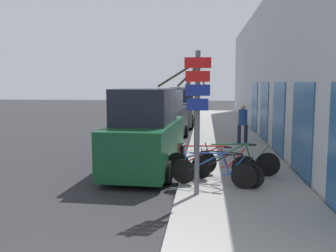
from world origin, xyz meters
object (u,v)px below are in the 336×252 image
signpost (197,116)px  street_tree (195,107)px  bicycle_0 (213,171)px  bicycle_1 (225,169)px  pedestrian_near (243,121)px  bicycle_3 (236,161)px  parked_car_1 (162,118)px  parked_car_3 (182,104)px  bicycle_2 (210,164)px  parked_car_0 (146,135)px  parked_car_2 (177,109)px

signpost → street_tree: 4.69m
signpost → bicycle_0: 1.64m
signpost → bicycle_1: signpost is taller
bicycle_0 → pedestrian_near: (1.34, 6.56, 0.58)m
bicycle_3 → parked_car_1: size_ratio=0.52×
bicycle_1 → pedestrian_near: (1.02, 6.24, 0.59)m
street_tree → bicycle_3: bearing=-66.3°
parked_car_3 → parked_car_1: bearing=-92.9°
bicycle_0 → bicycle_2: bearing=17.7°
bicycle_3 → parked_car_3: parked_car_3 is taller
bicycle_2 → parked_car_3: 18.21m
parked_car_0 → parked_car_3: parked_car_0 is taller
signpost → parked_car_2: bearing=96.2°
bicycle_0 → pedestrian_near: bearing=1.6°
bicycle_3 → parked_car_2: (-2.58, 12.33, 0.51)m
bicycle_0 → parked_car_2: 13.65m
bicycle_2 → signpost: bearing=176.1°
street_tree → bicycle_0: bearing=-81.7°
signpost → parked_car_2: (-1.55, 14.21, -0.90)m
parked_car_2 → bicycle_0: bearing=-84.4°
parked_car_3 → bicycle_0: bearing=-85.9°
parked_car_1 → bicycle_1: bearing=-67.7°
bicycle_2 → parked_car_1: bearing=25.5°
bicycle_2 → pedestrian_near: (1.40, 5.84, 0.55)m
bicycle_1 → bicycle_3: size_ratio=0.75×
bicycle_0 → bicycle_2: size_ratio=0.86×
parked_car_3 → pedestrian_near: size_ratio=2.58×
bicycle_0 → bicycle_1: bicycle_0 is taller
bicycle_2 → parked_car_1: 7.38m
bicycle_0 → parked_car_3: parked_car_3 is taller
parked_car_0 → parked_car_1: bearing=94.9°
parked_car_1 → bicycle_0: bearing=-70.5°
pedestrian_near → street_tree: street_tree is taller
signpost → parked_car_3: 19.61m
parked_car_0 → street_tree: 2.51m
bicycle_2 → street_tree: street_tree is taller
pedestrian_near → bicycle_2: bearing=-113.2°
bicycle_0 → parked_car_1: size_ratio=0.46×
bicycle_3 → parked_car_2: 12.60m
bicycle_3 → parked_car_0: 2.83m
bicycle_3 → street_tree: (-1.23, 2.80, 1.30)m
parked_car_2 → street_tree: street_tree is taller
bicycle_1 → parked_car_2: parked_car_2 is taller
bicycle_0 → parked_car_0: 2.90m
parked_car_1 → pedestrian_near: 3.71m
signpost → bicycle_2: size_ratio=1.34×
parked_car_3 → street_tree: 14.93m
parked_car_0 → bicycle_1: bearing=-33.7°
bicycle_2 → bicycle_1: bearing=-128.1°
parked_car_3 → parked_car_2: bearing=-91.6°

